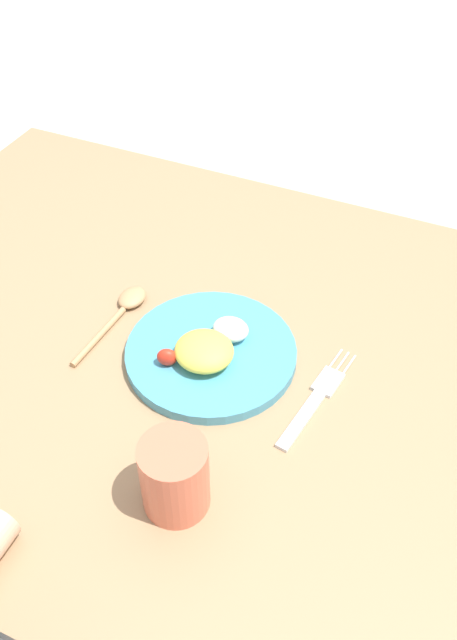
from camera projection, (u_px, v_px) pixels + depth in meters
The scene contains 6 objects.
ground_plane at pixel (236, 572), 1.48m from camera, with size 8.00×8.00×0.00m, color beige.
dining_table at pixel (239, 413), 1.08m from camera, with size 1.41×0.92×0.69m.
plate at pixel (210, 352), 0.99m from camera, with size 0.25×0.25×0.06m.
fork at pixel (315, 400), 0.94m from camera, with size 0.05×0.21×0.01m.
spoon at pixel (124, 307), 1.07m from camera, with size 0.04×0.19×0.02m.
drinking_cup at pixel (175, 476), 0.80m from camera, with size 0.08×0.08×0.11m, color #DB674A.
Camera 1 is at (0.26, -0.62, 1.43)m, focal length 37.80 mm.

